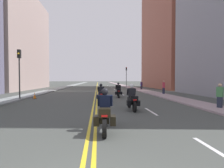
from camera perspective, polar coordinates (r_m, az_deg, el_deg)
name	(u,v)px	position (r m, az deg, el deg)	size (l,w,h in m)	color
ground_plane	(97,86)	(50.34, -4.84, -0.70)	(264.00, 264.00, 0.00)	#424642
sidewalk_left	(69,86)	(50.98, -13.72, -0.64)	(2.12, 144.00, 0.12)	gray
sidewalk_right	(124,86)	(50.91, 4.05, -0.61)	(2.12, 144.00, 0.12)	gray
centreline_yellow_inner	(97,86)	(50.34, -4.98, -0.70)	(0.12, 132.00, 0.01)	yellow
centreline_yellow_outer	(98,86)	(50.34, -4.70, -0.70)	(0.12, 132.00, 0.01)	yellow
lane_dashes_white	(116,90)	(31.52, 1.21, -2.01)	(0.14, 56.40, 0.01)	silver
building_left_1	(13,41)	(40.39, -29.44, 11.99)	(8.11, 20.54, 18.83)	#B49C96
building_right_1	(168,31)	(42.45, 17.75, 16.03)	(6.88, 19.83, 25.27)	brown
motorcycle_0	(105,114)	(6.56, -2.31, -9.80)	(0.78, 2.31, 1.62)	black
motorcycle_1	(132,100)	(11.11, 6.55, -5.12)	(0.77, 2.23, 1.65)	black
motorcycle_2	(101,95)	(14.82, -3.61, -3.50)	(0.76, 2.12, 1.59)	black
motorcycle_3	(118,91)	(18.86, 2.08, -2.42)	(0.78, 2.25, 1.61)	black
traffic_cone_0	(35,95)	(19.13, -23.89, -3.44)	(0.34, 0.34, 0.66)	black
traffic_light_near	(19,65)	(18.83, -27.98, 5.42)	(0.28, 0.38, 4.76)	black
traffic_light_far	(126,73)	(43.39, 4.69, 3.46)	(0.28, 0.38, 4.96)	black
pedestrian_0	(164,87)	(22.97, 16.45, -1.05)	(0.24, 0.49, 1.81)	#202438
pedestrian_1	(220,96)	(13.26, 31.69, -3.34)	(0.38, 0.42, 1.69)	#232939
pedestrian_2	(141,85)	(33.10, 9.56, -0.37)	(0.47, 0.44, 1.68)	#2B2338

